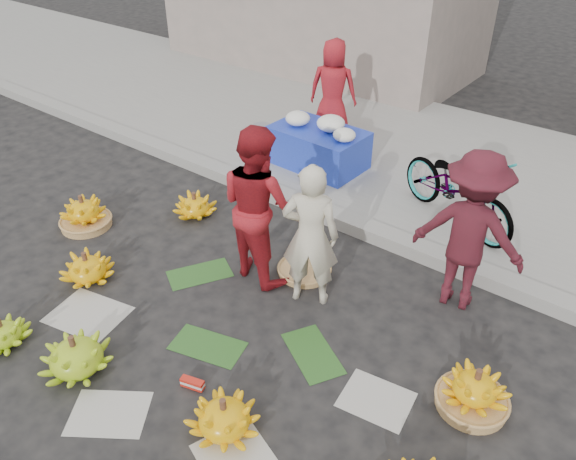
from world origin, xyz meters
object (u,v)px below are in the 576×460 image
Objects in this scene: bicycle at (458,188)px; vendor_cream at (310,236)px; banana_bunch_0 at (87,268)px; flower_table at (319,145)px.

vendor_cream is at bearing -173.74° from bicycle.
vendor_cream is (1.97, 1.15, 0.59)m from banana_bunch_0.
vendor_cream is 2.11m from bicycle.
bicycle reaches higher than flower_table.
banana_bunch_0 is 2.36m from vendor_cream.
bicycle is (2.58, 3.16, 0.42)m from banana_bunch_0.
flower_table is at bearing -83.37° from vendor_cream.
bicycle is at bearing -3.84° from flower_table.
vendor_cream reaches higher than flower_table.
vendor_cream is 1.16× the size of flower_table.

